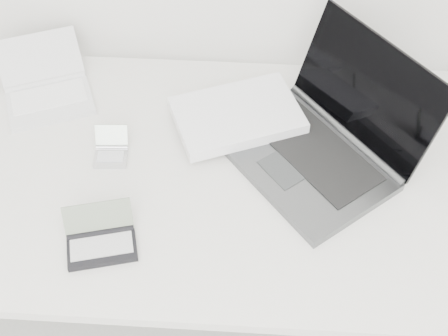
# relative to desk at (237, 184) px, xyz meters

# --- Properties ---
(desk) EXTENTS (1.60, 0.80, 0.73)m
(desk) POSITION_rel_desk_xyz_m (0.00, 0.00, 0.00)
(desk) COLOR white
(desk) RESTS_ON ground
(laptop_large) EXTENTS (0.65, 0.55, 0.27)m
(laptop_large) POSITION_rel_desk_xyz_m (0.13, 0.10, 0.09)
(laptop_large) COLOR #56585B
(laptop_large) RESTS_ON desk
(netbook_open_white) EXTENTS (0.30, 0.33, 0.10)m
(netbook_open_white) POSITION_rel_desk_xyz_m (-0.52, 0.23, 0.07)
(netbook_open_white) COLOR white
(netbook_open_white) RESTS_ON desk
(pda_silver) EXTENTS (0.08, 0.10, 0.06)m
(pda_silver) POSITION_rel_desk_xyz_m (-0.31, 0.03, 0.06)
(pda_silver) COLOR silver
(pda_silver) RESTS_ON desk
(palmtop_charcoal) EXTENTS (0.18, 0.16, 0.07)m
(palmtop_charcoal) POSITION_rel_desk_xyz_m (-0.29, -0.23, 0.06)
(palmtop_charcoal) COLOR black
(palmtop_charcoal) RESTS_ON desk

